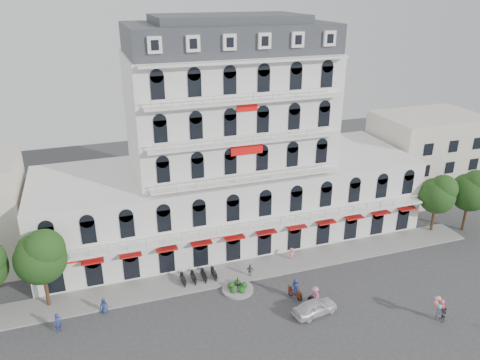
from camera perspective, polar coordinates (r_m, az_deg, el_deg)
The scene contains 17 objects.
ground at distance 45.17m, azimuth 6.01°, elevation -16.75°, with size 120.00×120.00×0.00m, color #38383A.
sidewalk at distance 51.79m, azimuth 1.85°, elevation -10.76°, with size 53.00×4.00×0.16m, color gray.
main_building at distance 55.00m, azimuth -1.29°, elevation 2.85°, with size 45.00×15.00×25.80m.
flank_building_east at distance 72.21m, azimuth 21.59°, elevation 2.78°, with size 14.00×10.00×12.00m, color beige.
traffic_island at distance 48.53m, azimuth -0.29°, elevation -13.06°, with size 3.20×3.20×1.60m.
parked_scooter_row at distance 50.15m, azimuth -5.04°, elevation -12.20°, with size 4.40×1.80×1.10m, color black, non-canonical shape.
tree_west_inner at distance 47.19m, azimuth -23.15°, elevation -8.41°, with size 4.76×4.76×8.25m.
tree_east_inner at distance 61.77m, azimuth 22.98°, elevation -1.49°, with size 4.40×4.37×7.57m.
tree_east_outer at distance 63.64m, azimuth 26.33°, elevation -1.05°, with size 4.65×4.65×8.05m.
parked_car at distance 45.85m, azimuth 9.11°, elevation -15.06°, with size 1.78×4.42×1.50m, color silver.
rider_east at distance 47.31m, azimuth 6.78°, elevation -12.99°, with size 1.01×1.56×2.26m.
rider_center at distance 46.41m, azimuth 9.11°, elevation -13.82°, with size 0.97×1.67×2.29m.
pedestrian_left at distance 47.19m, azimuth -16.25°, elevation -14.51°, with size 0.76×0.50×1.56m, color navy.
pedestrian_mid at distance 50.26m, azimuth 1.25°, elevation -10.99°, with size 0.88×0.36×1.49m, color #585960.
pedestrian_right at distance 53.34m, azimuth 6.29°, elevation -8.96°, with size 0.97×0.56×1.50m, color pink.
pedestrian_far at distance 46.20m, azimuth -21.28°, elevation -15.91°, with size 0.69×0.45×1.90m, color navy.
balloon_vendor at distance 47.85m, azimuth 23.37°, elevation -14.34°, with size 1.41×1.33×2.45m.
Camera 1 is at (-15.41, -31.41, 28.57)m, focal length 35.00 mm.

